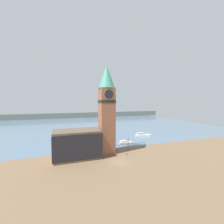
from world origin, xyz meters
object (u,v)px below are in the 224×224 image
mooring_bollard_far (127,154)px  pier_building (77,144)px  clock_tower (107,107)px  boat_far (142,135)px  mooring_bollard_near (116,150)px  boat_near (125,142)px  lamp_post (128,141)px

mooring_bollard_far → pier_building: bearing=168.2°
clock_tower → boat_far: bearing=35.3°
pier_building → mooring_bollard_near: 12.90m
boat_near → lamp_post: (-2.12, -6.88, 2.38)m
pier_building → boat_far: pier_building is taller
boat_far → clock_tower: bearing=-131.0°
clock_tower → pier_building: size_ratio=2.04×
boat_near → mooring_bollard_far: (-4.43, -10.92, -0.12)m
pier_building → boat_far: (30.64, 16.28, -3.26)m
boat_near → mooring_bollard_far: boat_near is taller
pier_building → mooring_bollard_far: bearing=-11.8°
pier_building → boat_far: 34.85m
boat_near → mooring_bollard_near: (-6.06, -6.53, -0.03)m
pier_building → lamp_post: size_ratio=3.15×
clock_tower → pier_building: bearing=-173.7°
boat_far → boat_near: bearing=-132.2°
clock_tower → boat_far: 29.65m
boat_far → mooring_bollard_far: (-16.67, -19.19, -0.28)m
pier_building → mooring_bollard_far: (13.97, -2.91, -3.54)m
clock_tower → lamp_post: clock_tower is taller
pier_building → lamp_post: pier_building is taller
mooring_bollard_near → pier_building: bearing=-173.1°
clock_tower → boat_near: 17.87m
mooring_bollard_near → lamp_post: (3.93, -0.35, 2.42)m
boat_far → lamp_post: size_ratio=1.71×
boat_near → mooring_bollard_near: boat_near is taller
boat_near → boat_far: (12.24, 8.27, 0.16)m
boat_near → mooring_bollard_near: 8.90m
boat_far → mooring_bollard_far: size_ratio=11.27×
clock_tower → mooring_bollard_far: size_ratio=42.50×
mooring_bollard_far → lamp_post: lamp_post is taller
boat_near → mooring_bollard_near: size_ratio=6.56×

